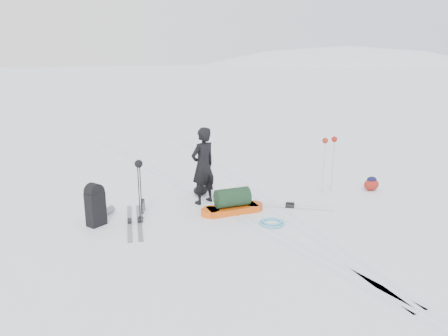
{
  "coord_description": "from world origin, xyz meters",
  "views": [
    {
      "loc": [
        -4.48,
        -8.21,
        3.44
      ],
      "look_at": [
        -0.01,
        -0.06,
        0.95
      ],
      "focal_mm": 35.0,
      "sensor_mm": 36.0,
      "label": 1
    }
  ],
  "objects": [
    {
      "name": "thermos_pair",
      "position": [
        -1.68,
        0.62,
        0.13
      ],
      "size": [
        0.18,
        0.29,
        0.28
      ],
      "rotation": [
        0.0,
        0.0,
        0.36
      ],
      "color": "#52545A",
      "rests_on": "ground"
    },
    {
      "name": "touring_skis_white",
      "position": [
        1.36,
        -0.7,
        0.02
      ],
      "size": [
        1.72,
        1.48,
        0.07
      ],
      "rotation": [
        0.0,
        0.0,
        -0.68
      ],
      "color": "#B8BABF",
      "rests_on": "ground"
    },
    {
      "name": "pulk_sled",
      "position": [
        0.04,
        -0.36,
        0.21
      ],
      "size": [
        1.48,
        0.6,
        0.55
      ],
      "rotation": [
        0.0,
        0.0,
        -0.12
      ],
      "color": "#D94E0C",
      "rests_on": "ground"
    },
    {
      "name": "touring_skis_grey",
      "position": [
        -2.04,
        0.1,
        0.02
      ],
      "size": [
        0.85,
        2.0,
        0.07
      ],
      "rotation": [
        0.0,
        0.0,
        1.28
      ],
      "color": "gray",
      "rests_on": "ground"
    },
    {
      "name": "ski_poles_silver",
      "position": [
        2.82,
        -0.28,
        1.19
      ],
      "size": [
        0.45,
        0.16,
        1.42
      ],
      "rotation": [
        0.0,
        0.0,
        0.22
      ],
      "color": "silver",
      "rests_on": "ground"
    },
    {
      "name": "ground",
      "position": [
        0.0,
        0.0,
        0.0
      ],
      "size": [
        200.0,
        200.0,
        0.0
      ],
      "primitive_type": "plane",
      "color": "white",
      "rests_on": "ground"
    },
    {
      "name": "ski_poles_black",
      "position": [
        -1.9,
        0.06,
        1.09
      ],
      "size": [
        0.16,
        0.2,
        1.34
      ],
      "rotation": [
        0.0,
        0.0,
        -0.42
      ],
      "color": "black",
      "rests_on": "ground"
    },
    {
      "name": "rope_coil",
      "position": [
        0.42,
        -1.33,
        0.03
      ],
      "size": [
        0.61,
        0.61,
        0.06
      ],
      "rotation": [
        0.0,
        0.0,
        -0.15
      ],
      "color": "#54ADCC",
      "rests_on": "ground"
    },
    {
      "name": "skier",
      "position": [
        -0.24,
        0.52,
        0.9
      ],
      "size": [
        0.74,
        0.58,
        1.8
      ],
      "primitive_type": "imported",
      "rotation": [
        0.0,
        0.0,
        3.4
      ],
      "color": "black",
      "rests_on": "ground"
    },
    {
      "name": "ski_tracks",
      "position": [
        0.61,
        0.88,
        0.0
      ],
      "size": [
        3.38,
        17.97,
        0.01
      ],
      "color": "silver",
      "rests_on": "ground"
    },
    {
      "name": "snow_hill_backdrop",
      "position": [
        62.69,
        84.02,
        -69.02
      ],
      "size": [
        359.5,
        192.0,
        162.45
      ],
      "color": "white",
      "rests_on": "ground"
    },
    {
      "name": "expedition_rucksack",
      "position": [
        -2.72,
        0.39,
        0.41
      ],
      "size": [
        0.75,
        0.89,
        0.89
      ],
      "rotation": [
        0.0,
        0.0,
        0.44
      ],
      "color": "black",
      "rests_on": "ground"
    },
    {
      "name": "small_daypack",
      "position": [
        3.94,
        -0.69,
        0.17
      ],
      "size": [
        0.46,
        0.37,
        0.36
      ],
      "rotation": [
        0.0,
        0.0,
        0.15
      ],
      "color": "maroon",
      "rests_on": "ground"
    },
    {
      "name": "stuff_sack",
      "position": [
        -0.04,
        1.07,
        0.12
      ],
      "size": [
        0.38,
        0.29,
        0.24
      ],
      "rotation": [
        0.0,
        0.0,
        -0.0
      ],
      "color": "black",
      "rests_on": "ground"
    }
  ]
}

